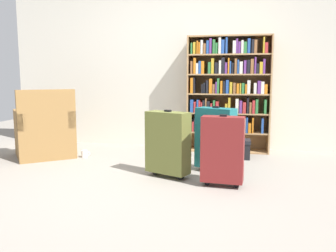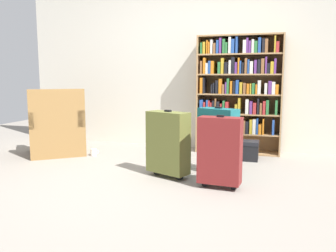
# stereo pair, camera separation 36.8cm
# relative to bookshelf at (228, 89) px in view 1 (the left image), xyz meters

# --- Properties ---
(ground_plane) EXTENTS (9.29, 9.29, 0.00)m
(ground_plane) POSITION_rel_bookshelf_xyz_m (-0.69, -1.88, -0.89)
(ground_plane) COLOR gray
(back_wall) EXTENTS (5.31, 0.10, 2.60)m
(back_wall) POSITION_rel_bookshelf_xyz_m (-0.69, 0.23, 0.41)
(back_wall) COLOR beige
(back_wall) RESTS_ON ground
(bookshelf) EXTENTS (1.15, 0.33, 1.62)m
(bookshelf) POSITION_rel_bookshelf_xyz_m (0.00, 0.00, 0.00)
(bookshelf) COLOR #A87F51
(bookshelf) RESTS_ON ground
(armchair) EXTENTS (0.98, 0.98, 0.90)m
(armchair) POSITION_rel_bookshelf_xyz_m (-2.36, -0.83, -0.58)
(armchair) COLOR olive
(armchair) RESTS_ON ground
(mug) EXTENTS (0.12, 0.08, 0.10)m
(mug) POSITION_rel_bookshelf_xyz_m (-1.83, -0.78, -0.84)
(mug) COLOR white
(mug) RESTS_ON ground
(storage_box) EXTENTS (0.46, 0.23, 0.25)m
(storage_box) POSITION_rel_bookshelf_xyz_m (0.09, -0.44, -0.76)
(storage_box) COLOR black
(storage_box) RESTS_ON ground
(suitcase_olive) EXTENTS (0.50, 0.36, 0.72)m
(suitcase_olive) POSITION_rel_bookshelf_xyz_m (-0.57, -1.47, -0.52)
(suitcase_olive) COLOR brown
(suitcase_olive) RESTS_ON ground
(suitcase_dark_red) EXTENTS (0.42, 0.22, 0.70)m
(suitcase_dark_red) POSITION_rel_bookshelf_xyz_m (0.01, -1.68, -0.53)
(suitcase_dark_red) COLOR maroon
(suitcase_dark_red) RESTS_ON ground
(suitcase_teal) EXTENTS (0.47, 0.36, 0.74)m
(suitcase_teal) POSITION_rel_bookshelf_xyz_m (-0.09, -1.17, -0.51)
(suitcase_teal) COLOR #19666B
(suitcase_teal) RESTS_ON ground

